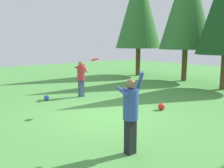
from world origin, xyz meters
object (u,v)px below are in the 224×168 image
Objects in this scene: person_catcher at (81,76)px; ball_red at (161,107)px; tree_left at (187,1)px; ball_yellow at (135,93)px; tree_far_left at (139,7)px; person_thrower at (131,110)px; ball_blue at (46,98)px; frisbee at (95,59)px.

person_catcher reaches higher than ball_red.
tree_left is at bearing 119.57° from ball_red.
tree_far_left is (-5.16, 5.30, 4.88)m from ball_yellow.
person_catcher is 2.66m from ball_yellow.
person_thrower is 7.28× the size of ball_red.
tree_far_left is at bearing 111.18° from ball_blue.
ball_yellow is at bearing 109.48° from frisbee.
ball_blue is at bearing 15.66° from person_thrower.
tree_far_left reaches higher than person_thrower.
person_thrower is 7.70× the size of ball_yellow.
person_catcher is at bearing -164.71° from ball_red.
tree_far_left reaches higher than frisbee.
tree_far_left reaches higher than ball_red.
tree_left is 3.85m from tree_far_left.
person_thrower reaches higher than ball_yellow.
ball_red is at bearing -60.43° from tree_left.
ball_red is (4.18, 2.63, 0.02)m from ball_blue.
person_catcher is 6.32× the size of ball_red.
person_catcher reaches higher than ball_yellow.
frisbee is (-3.45, 1.49, 0.86)m from person_thrower.
tree_left reaches higher than frisbee.
frisbee is 1.31× the size of ball_blue.
person_thrower is 3.85m from frisbee.
person_thrower is at bearing -23.32° from frisbee.
ball_red is (3.86, 1.05, -0.84)m from person_catcher.
ball_blue is at bearing -147.82° from ball_red.
person_thrower is 4.10m from ball_red.
frisbee is at bearing -70.52° from ball_yellow.
ball_yellow reaches higher than ball_blue.
ball_red is (-2.01, 3.47, -0.89)m from person_thrower.
ball_red is 0.03× the size of tree_left.
tree_left is (-5.86, 10.24, 3.96)m from person_thrower.
person_thrower is 6.56× the size of frisbee.
frisbee is at bearing 0.00° from person_catcher.
ball_blue is at bearing -80.77° from person_catcher.
frisbee is at bearing -0.00° from person_thrower.
ball_red is (1.44, 1.98, -1.75)m from frisbee.
frisbee is 1.11× the size of ball_red.
tree_far_left is (-3.49, 9.01, 4.90)m from ball_blue.
person_thrower is 6.47m from ball_yellow.
ball_blue is (-1.67, -3.71, -0.01)m from ball_yellow.
ball_blue is 0.03× the size of tree_far_left.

